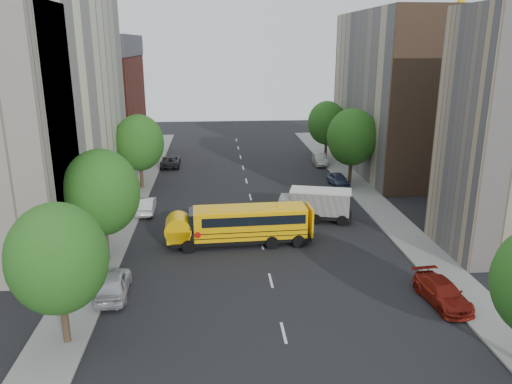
{
  "coord_description": "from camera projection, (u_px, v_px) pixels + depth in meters",
  "views": [
    {
      "loc": [
        -3.35,
        -36.66,
        14.56
      ],
      "look_at": [
        -0.11,
        2.0,
        2.92
      ],
      "focal_mm": 35.0,
      "sensor_mm": 36.0,
      "label": 1
    }
  ],
  "objects": [
    {
      "name": "parked_car_1",
      "position": [
        146.0,
        205.0,
        44.33
      ],
      "size": [
        1.62,
        4.32,
        1.41
      ],
      "primitive_type": "imported",
      "rotation": [
        0.0,
        0.0,
        3.17
      ],
      "color": "silver",
      "rests_on": "ground"
    },
    {
      "name": "building_right_far",
      "position": [
        400.0,
        93.0,
        57.39
      ],
      "size": [
        10.0,
        22.0,
        18.0
      ],
      "primitive_type": "cube",
      "color": "tan",
      "rests_on": "ground"
    },
    {
      "name": "street_tree_0",
      "position": [
        58.0,
        259.0,
        23.87
      ],
      "size": [
        4.8,
        4.8,
        7.41
      ],
      "color": "#38281C",
      "rests_on": "ground"
    },
    {
      "name": "building_left_redbrick",
      "position": [
        98.0,
        109.0,
        62.87
      ],
      "size": [
        10.0,
        15.0,
        13.0
      ],
      "primitive_type": "cube",
      "color": "maroon",
      "rests_on": "ground"
    },
    {
      "name": "sidewalk_right",
      "position": [
        381.0,
        210.0,
        45.12
      ],
      "size": [
        3.0,
        80.0,
        0.12
      ],
      "primitive_type": "cube",
      "color": "slate",
      "rests_on": "ground"
    },
    {
      "name": "street_tree_5",
      "position": [
        327.0,
        123.0,
        63.79
      ],
      "size": [
        4.86,
        4.86,
        7.51
      ],
      "color": "#38281C",
      "rests_on": "ground"
    },
    {
      "name": "street_tree_4",
      "position": [
        352.0,
        137.0,
        52.23
      ],
      "size": [
        5.25,
        5.25,
        8.1
      ],
      "color": "#38281C",
      "rests_on": "ground"
    },
    {
      "name": "parked_car_0",
      "position": [
        113.0,
        284.0,
        29.74
      ],
      "size": [
        2.06,
        4.62,
        1.54
      ],
      "primitive_type": "imported",
      "rotation": [
        0.0,
        0.0,
        3.19
      ],
      "color": "#B4B3BA",
      "rests_on": "ground"
    },
    {
      "name": "sidewalk_left",
      "position": [
        123.0,
        217.0,
        43.28
      ],
      "size": [
        3.0,
        80.0,
        0.12
      ],
      "primitive_type": "cube",
      "color": "slate",
      "rests_on": "ground"
    },
    {
      "name": "safari_truck",
      "position": [
        315.0,
        204.0,
        42.28
      ],
      "size": [
        6.68,
        3.78,
        2.71
      ],
      "rotation": [
        0.0,
        0.0,
        -0.26
      ],
      "color": "black",
      "rests_on": "ground"
    },
    {
      "name": "lane_markings",
      "position": [
        250.0,
        197.0,
        48.99
      ],
      "size": [
        0.15,
        64.0,
        0.01
      ],
      "primitive_type": "cube",
      "color": "silver",
      "rests_on": "ground"
    },
    {
      "name": "school_bus",
      "position": [
        239.0,
        223.0,
        37.16
      ],
      "size": [
        10.52,
        2.98,
        2.94
      ],
      "rotation": [
        0.0,
        0.0,
        0.05
      ],
      "color": "black",
      "rests_on": "ground"
    },
    {
      "name": "parked_car_2",
      "position": [
        171.0,
        161.0,
        60.94
      ],
      "size": [
        2.35,
        4.94,
        1.36
      ],
      "primitive_type": "imported",
      "rotation": [
        0.0,
        0.0,
        3.16
      ],
      "color": "black",
      "rests_on": "ground"
    },
    {
      "name": "ground",
      "position": [
        260.0,
        235.0,
        39.45
      ],
      "size": [
        120.0,
        120.0,
        0.0
      ],
      "primitive_type": "plane",
      "color": "black",
      "rests_on": "ground"
    },
    {
      "name": "parked_car_4",
      "position": [
        339.0,
        180.0,
        52.7
      ],
      "size": [
        1.95,
        4.08,
        1.35
      ],
      "primitive_type": "imported",
      "rotation": [
        0.0,
        0.0,
        0.09
      ],
      "color": "#384163",
      "rests_on": "ground"
    },
    {
      "name": "street_tree_2",
      "position": [
        139.0,
        143.0,
        50.54
      ],
      "size": [
        4.99,
        4.99,
        7.71
      ],
      "color": "#38281C",
      "rests_on": "ground"
    },
    {
      "name": "street_tree_1",
      "position": [
        101.0,
        193.0,
        33.33
      ],
      "size": [
        5.12,
        5.12,
        7.9
      ],
      "color": "#38281C",
      "rests_on": "ground"
    },
    {
      "name": "building_right_sidewall",
      "position": [
        441.0,
        104.0,
        46.89
      ],
      "size": [
        10.1,
        0.3,
        18.0
      ],
      "primitive_type": "cube",
      "color": "brown",
      "rests_on": "ground"
    },
    {
      "name": "parked_car_3",
      "position": [
        442.0,
        293.0,
        28.88
      ],
      "size": [
        2.33,
        4.8,
        1.35
      ],
      "primitive_type": "imported",
      "rotation": [
        0.0,
        0.0,
        0.1
      ],
      "color": "maroon",
      "rests_on": "ground"
    },
    {
      "name": "building_left_cream",
      "position": [
        35.0,
        101.0,
        40.86
      ],
      "size": [
        10.0,
        26.0,
        20.0
      ],
      "primitive_type": "cube",
      "color": "beige",
      "rests_on": "ground"
    },
    {
      "name": "parked_car_5",
      "position": [
        320.0,
        159.0,
        61.8
      ],
      "size": [
        1.63,
        4.23,
        1.38
      ],
      "primitive_type": "imported",
      "rotation": [
        0.0,
        0.0,
        -0.04
      ],
      "color": "gray",
      "rests_on": "ground"
    }
  ]
}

